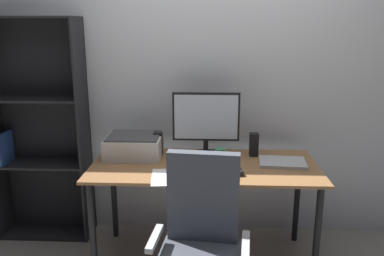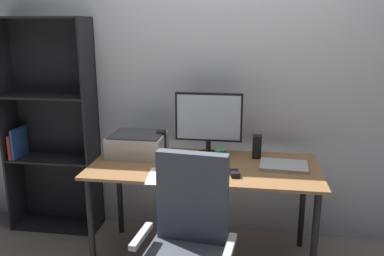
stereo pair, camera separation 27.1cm
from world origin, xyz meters
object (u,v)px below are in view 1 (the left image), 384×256
object	(u,v)px
coffee_mug	(220,155)
speaker_left	(158,143)
speaker_right	(254,145)
bookshelf	(40,132)
keyboard	(207,174)
mouse	(238,172)
desk	(204,176)
printer	(134,146)
office_chair	(201,256)
monitor	(206,120)
laptop	(282,162)

from	to	relation	value
coffee_mug	speaker_left	xyz separation A→B (m)	(-0.46, 0.16, 0.03)
speaker_right	bookshelf	xyz separation A→B (m)	(-1.67, 0.15, 0.04)
keyboard	mouse	bearing A→B (deg)	7.61
keyboard	speaker_right	size ratio (longest dim) A/B	1.71
speaker_left	speaker_right	world-z (taller)	same
desk	speaker_right	bearing A→B (deg)	30.00
printer	speaker_left	bearing A→B (deg)	16.39
desk	mouse	bearing A→B (deg)	-38.86
keyboard	speaker_left	bearing A→B (deg)	130.93
printer	keyboard	bearing A→B (deg)	-34.05
printer	office_chair	xyz separation A→B (m)	(0.51, -0.85, -0.36)
speaker_right	printer	xyz separation A→B (m)	(-0.88, -0.05, -0.00)
desk	printer	size ratio (longest dim) A/B	3.93
mouse	keyboard	bearing A→B (deg)	177.48
speaker_left	office_chair	bearing A→B (deg)	-69.37
speaker_right	office_chair	bearing A→B (deg)	-112.34
mouse	bookshelf	bearing A→B (deg)	149.72
mouse	monitor	bearing A→B (deg)	107.61
speaker_right	bookshelf	distance (m)	1.68
mouse	speaker_right	bearing A→B (deg)	58.93
laptop	speaker_left	xyz separation A→B (m)	(-0.89, 0.17, 0.07)
keyboard	printer	size ratio (longest dim) A/B	0.72
speaker_right	bookshelf	world-z (taller)	bookshelf
mouse	laptop	xyz separation A→B (m)	(0.32, 0.21, -0.01)
monitor	desk	bearing A→B (deg)	-91.59
keyboard	speaker_right	xyz separation A→B (m)	(0.34, 0.41, 0.08)
mouse	office_chair	bearing A→B (deg)	-124.78
coffee_mug	printer	distance (m)	0.64
desk	monitor	distance (m)	0.41
keyboard	laptop	world-z (taller)	laptop
office_chair	desk	bearing A→B (deg)	95.19
desk	mouse	size ratio (longest dim) A/B	16.35
monitor	printer	world-z (taller)	monitor
laptop	bookshelf	size ratio (longest dim) A/B	0.18
keyboard	monitor	bearing A→B (deg)	91.16
laptop	printer	size ratio (longest dim) A/B	0.80
office_chair	coffee_mug	bearing A→B (deg)	86.97
keyboard	laptop	distance (m)	0.58
keyboard	speaker_right	world-z (taller)	speaker_right
mouse	speaker_left	size ratio (longest dim) A/B	0.56
desk	printer	distance (m)	0.57
office_chair	bookshelf	distance (m)	1.72
mouse	office_chair	distance (m)	0.64
desk	keyboard	xyz separation A→B (m)	(0.02, -0.21, 0.09)
speaker_right	office_chair	size ratio (longest dim) A/B	0.17
coffee_mug	keyboard	bearing A→B (deg)	-109.25
desk	bookshelf	distance (m)	1.37
desk	speaker_left	size ratio (longest dim) A/B	9.24
keyboard	printer	xyz separation A→B (m)	(-0.54, 0.36, 0.07)
mouse	bookshelf	distance (m)	1.62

